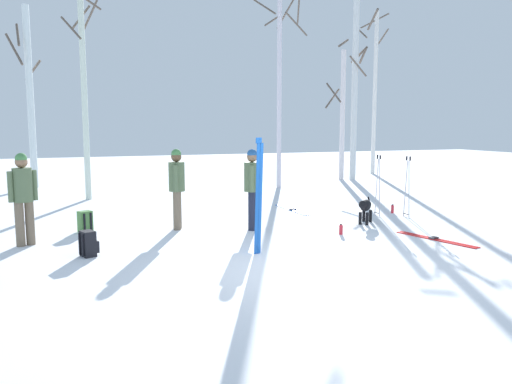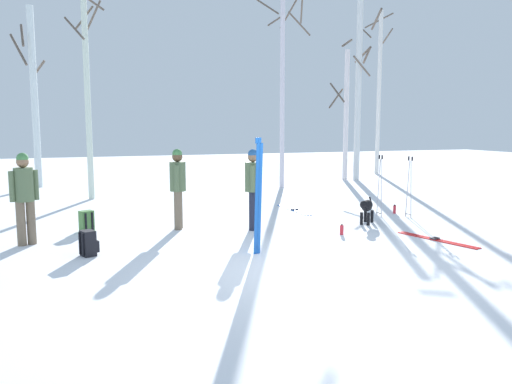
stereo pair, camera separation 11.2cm
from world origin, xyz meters
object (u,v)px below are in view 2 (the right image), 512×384
(person_1, at_px, (178,183))
(backpack_0, at_px, (89,243))
(water_bottle_0, at_px, (395,209))
(birch_tree_1, at_px, (34,95))
(birch_tree_4, at_px, (346,113))
(birch_tree_5, at_px, (359,85))
(ski_pair_lying_1, at_px, (294,210))
(person_3, at_px, (253,184))
(dog, at_px, (367,207))
(birch_tree_2, at_px, (86,68))
(birch_tree_6, at_px, (379,90))
(water_bottle_1, at_px, (342,230))
(ski_poles_1, at_px, (380,184))
(ski_pair_planted_0, at_px, (258,197))
(birch_tree_3, at_px, (283,78))
(ski_pair_lying_0, at_px, (437,240))
(ski_poles_0, at_px, (409,185))
(person_2, at_px, (24,193))
(backpack_2, at_px, (86,221))

(person_1, height_order, backpack_0, person_1)
(water_bottle_0, bearing_deg, birch_tree_1, 134.60)
(birch_tree_4, bearing_deg, birch_tree_5, -29.38)
(ski_pair_lying_1, bearing_deg, person_3, -132.50)
(birch_tree_5, bearing_deg, person_3, -132.43)
(dog, relative_size, birch_tree_2, 0.09)
(birch_tree_1, relative_size, birch_tree_2, 0.83)
(person_1, bearing_deg, birch_tree_6, 40.41)
(person_1, height_order, water_bottle_1, person_1)
(birch_tree_6, bearing_deg, ski_poles_1, -122.42)
(ski_pair_planted_0, xyz_separation_m, water_bottle_0, (4.61, 2.64, -0.89))
(ski_pair_lying_1, relative_size, birch_tree_5, 0.24)
(person_3, bearing_deg, ski_pair_planted_0, -106.73)
(dog, bearing_deg, birch_tree_3, 83.48)
(birch_tree_2, xyz_separation_m, birch_tree_3, (6.48, 0.68, -0.05))
(birch_tree_1, distance_m, birch_tree_2, 4.11)
(ski_pair_lying_0, height_order, ski_poles_0, ski_poles_0)
(person_1, distance_m, birch_tree_2, 6.22)
(water_bottle_0, xyz_separation_m, birch_tree_2, (-7.10, 5.20, 3.76))
(person_3, distance_m, ski_poles_0, 4.03)
(ski_pair_lying_1, relative_size, birch_tree_4, 0.34)
(dog, bearing_deg, person_2, 177.10)
(person_3, height_order, birch_tree_5, birch_tree_5)
(birch_tree_2, bearing_deg, ski_pair_lying_0, -52.83)
(person_1, bearing_deg, dog, -12.02)
(ski_pair_lying_1, distance_m, water_bottle_0, 2.56)
(ski_pair_planted_0, bearing_deg, person_1, 109.11)
(ski_pair_lying_1, height_order, birch_tree_4, birch_tree_4)
(ski_poles_0, distance_m, backpack_2, 7.45)
(person_1, height_order, dog, person_1)
(backpack_2, bearing_deg, birch_tree_1, 99.27)
(ski_pair_lying_0, distance_m, birch_tree_6, 14.13)
(ski_pair_lying_1, relative_size, birch_tree_1, 0.28)
(dog, relative_size, birch_tree_6, 0.09)
(ski_pair_lying_0, height_order, birch_tree_2, birch_tree_2)
(ski_poles_0, distance_m, birch_tree_5, 8.85)
(birch_tree_3, relative_size, birch_tree_6, 1.00)
(person_3, height_order, ski_poles_1, person_3)
(ski_pair_planted_0, height_order, ski_pair_lying_0, ski_pair_planted_0)
(person_1, bearing_deg, ski_poles_1, -1.24)
(person_1, height_order, ski_pair_planted_0, ski_pair_planted_0)
(ski_poles_0, bearing_deg, birch_tree_6, 61.12)
(birch_tree_1, bearing_deg, ski_poles_0, -47.15)
(dog, relative_size, water_bottle_1, 3.05)
(dog, bearing_deg, ski_poles_1, 42.66)
(ski_poles_0, bearing_deg, birch_tree_3, 95.53)
(backpack_0, bearing_deg, water_bottle_1, 0.52)
(ski_poles_1, xyz_separation_m, water_bottle_1, (-1.92, -1.60, -0.69))
(ski_pair_planted_0, relative_size, water_bottle_1, 9.02)
(person_3, distance_m, ski_pair_lying_1, 2.89)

